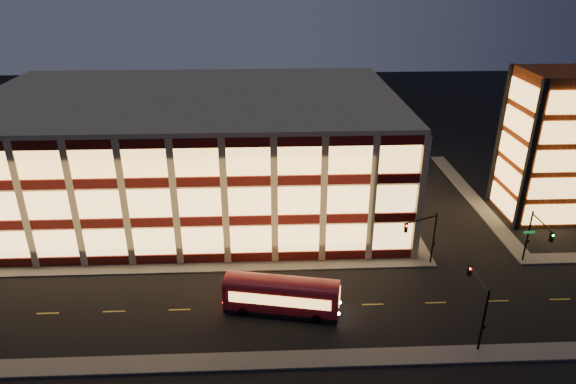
{
  "coord_description": "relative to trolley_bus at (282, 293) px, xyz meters",
  "views": [
    {
      "loc": [
        6.32,
        -44.91,
        29.68
      ],
      "look_at": [
        8.65,
        8.0,
        5.35
      ],
      "focal_mm": 32.0,
      "sensor_mm": 36.0,
      "label": 1
    }
  ],
  "objects": [
    {
      "name": "sidewalk_near",
      "position": [
        -7.43,
        -6.41,
        -1.88
      ],
      "size": [
        100.0,
        2.0,
        0.15
      ],
      "primitive_type": "cube",
      "color": "#514F4C",
      "rests_on": "ground"
    },
    {
      "name": "stair_tower",
      "position": [
        32.52,
        18.54,
        7.04
      ],
      "size": [
        8.6,
        8.6,
        18.0
      ],
      "color": "#8C3814",
      "rests_on": "ground"
    },
    {
      "name": "office_building",
      "position": [
        -10.34,
        23.5,
        5.3
      ],
      "size": [
        50.45,
        30.45,
        14.5
      ],
      "color": "tan",
      "rests_on": "ground"
    },
    {
      "name": "traffic_signal_right",
      "position": [
        26.07,
        5.96,
        2.15
      ],
      "size": [
        1.2,
        4.37,
        6.0
      ],
      "color": "black",
      "rests_on": "ground"
    },
    {
      "name": "sidewalk_tower_west",
      "position": [
        26.57,
        23.59,
        -1.88
      ],
      "size": [
        2.0,
        30.0,
        0.15
      ],
      "primitive_type": "cube",
      "color": "#514F4C",
      "rests_on": "ground"
    },
    {
      "name": "traffic_signal_near",
      "position": [
        16.07,
        -4.44,
        2.17
      ],
      "size": [
        0.32,
        4.45,
        6.0
      ],
      "color": "black",
      "rests_on": "ground"
    },
    {
      "name": "sidewalk_office_east",
      "position": [
        15.57,
        23.59,
        -1.88
      ],
      "size": [
        2.0,
        30.0,
        0.15
      ],
      "primitive_type": "cube",
      "color": "#514F4C",
      "rests_on": "ground"
    },
    {
      "name": "ground",
      "position": [
        -7.43,
        6.59,
        -1.95
      ],
      "size": [
        200.0,
        200.0,
        0.0
      ],
      "primitive_type": "plane",
      "color": "black",
      "rests_on": "ground"
    },
    {
      "name": "traffic_signal_far",
      "position": [
        14.78,
        6.82,
        2.16
      ],
      "size": [
        3.79,
        1.87,
        6.0
      ],
      "color": "black",
      "rests_on": "ground"
    },
    {
      "name": "sidewalk_office_south",
      "position": [
        -10.43,
        7.59,
        -1.88
      ],
      "size": [
        54.0,
        2.0,
        0.15
      ],
      "primitive_type": "cube",
      "color": "#514F4C",
      "rests_on": "ground"
    },
    {
      "name": "trolley_bus",
      "position": [
        0.0,
        0.0,
        0.0
      ],
      "size": [
        10.71,
        4.58,
        3.52
      ],
      "rotation": [
        0.0,
        0.0,
        -0.2
      ],
      "color": "maroon",
      "rests_on": "ground"
    }
  ]
}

